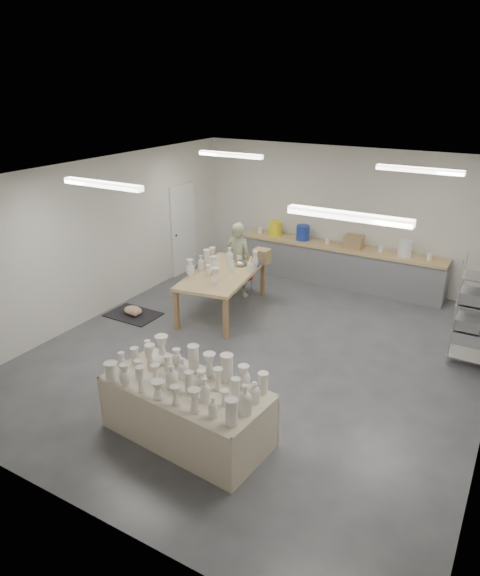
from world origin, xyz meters
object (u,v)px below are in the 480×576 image
Objects in this scene: drying_table at (187,408)px; work_table at (225,270)px; red_stool at (245,278)px; potter at (239,260)px.

work_table is at bearing 119.36° from drying_table.
red_stool is at bearing 115.99° from drying_table.
red_stool is (0.00, 0.27, -0.49)m from potter.
drying_table reaches higher than red_stool.
work_table is (-1.64, 3.61, 0.41)m from drying_table.
work_table is 5.06× the size of red_stool.
drying_table is 4.75m from potter.
work_table reaches higher than red_stool.
potter reaches higher than drying_table.
potter reaches higher than red_stool.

